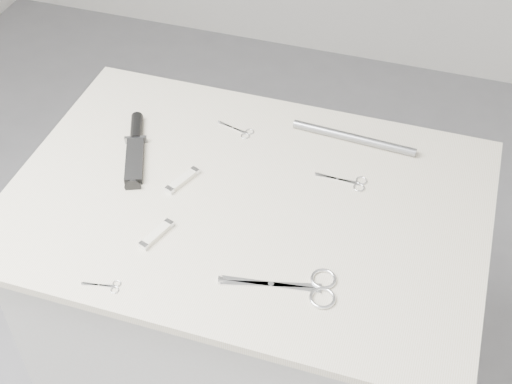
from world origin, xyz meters
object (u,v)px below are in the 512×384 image
(tiny_scissors, at_px, (106,286))
(pocket_knife_a, at_px, (157,234))
(plinth, at_px, (248,329))
(embroidery_scissors_b, at_px, (240,131))
(embroidery_scissors_a, at_px, (350,182))
(sheathed_knife, at_px, (135,145))
(large_shears, at_px, (304,287))
(metal_rail, at_px, (354,138))
(pocket_knife_b, at_px, (182,180))

(tiny_scissors, distance_m, pocket_knife_a, 0.15)
(plinth, relative_size, embroidery_scissors_b, 9.84)
(embroidery_scissors_a, relative_size, sheathed_knife, 0.49)
(large_shears, xyz_separation_m, metal_rail, (-0.00, 0.44, 0.01))
(sheathed_knife, bearing_deg, pocket_knife_b, -139.13)
(embroidery_scissors_a, bearing_deg, pocket_knife_b, -161.28)
(embroidery_scissors_a, bearing_deg, tiny_scissors, -130.65)
(pocket_knife_b, xyz_separation_m, metal_rail, (0.32, 0.25, 0.00))
(large_shears, bearing_deg, tiny_scissors, -174.30)
(embroidery_scissors_b, relative_size, metal_rail, 0.32)
(pocket_knife_a, relative_size, metal_rail, 0.30)
(embroidery_scissors_b, height_order, pocket_knife_a, pocket_knife_a)
(tiny_scissors, xyz_separation_m, sheathed_knife, (-0.11, 0.38, 0.01))
(tiny_scissors, bearing_deg, embroidery_scissors_b, 69.08)
(embroidery_scissors_a, distance_m, embroidery_scissors_b, 0.29)
(sheathed_knife, xyz_separation_m, pocket_knife_b, (0.14, -0.07, -0.00))
(embroidery_scissors_b, xyz_separation_m, sheathed_knife, (-0.21, -0.13, 0.01))
(plinth, bearing_deg, pocket_knife_b, 177.66)
(embroidery_scissors_b, xyz_separation_m, pocket_knife_b, (-0.06, -0.20, 0.00))
(embroidery_scissors_b, xyz_separation_m, metal_rail, (0.26, 0.05, 0.01))
(embroidery_scissors_b, distance_m, tiny_scissors, 0.52)
(tiny_scissors, height_order, pocket_knife_b, pocket_knife_b)
(large_shears, bearing_deg, plinth, 121.18)
(large_shears, relative_size, sheathed_knife, 0.98)
(plinth, relative_size, pocket_knife_a, 10.39)
(embroidery_scissors_b, bearing_deg, embroidery_scissors_a, -3.31)
(plinth, xyz_separation_m, embroidery_scissors_b, (-0.08, 0.21, 0.47))
(pocket_knife_b, bearing_deg, plinth, -70.60)
(large_shears, bearing_deg, embroidery_scissors_b, 111.68)
(plinth, height_order, tiny_scissors, tiny_scissors)
(plinth, xyz_separation_m, metal_rail, (0.17, 0.25, 0.48))
(sheathed_knife, bearing_deg, plinth, -127.50)
(tiny_scissors, bearing_deg, embroidery_scissors_a, 37.49)
(embroidery_scissors_a, bearing_deg, large_shears, -92.48)
(plinth, distance_m, tiny_scissors, 0.59)
(metal_rail, bearing_deg, plinth, -124.69)
(plinth, bearing_deg, large_shears, -47.32)
(embroidery_scissors_a, height_order, sheathed_knife, sheathed_knife)
(pocket_knife_b, bearing_deg, tiny_scissors, -163.60)
(plinth, xyz_separation_m, pocket_knife_b, (-0.15, 0.01, 0.48))
(embroidery_scissors_b, bearing_deg, sheathed_knife, -133.03)
(embroidery_scissors_a, bearing_deg, embroidery_scissors_b, 162.89)
(embroidery_scissors_a, bearing_deg, plinth, -148.60)
(large_shears, distance_m, sheathed_knife, 0.54)
(embroidery_scissors_a, relative_size, pocket_knife_a, 1.28)
(plinth, relative_size, tiny_scissors, 12.25)
(pocket_knife_b, distance_m, metal_rail, 0.40)
(pocket_knife_a, bearing_deg, plinth, -22.39)
(plinth, relative_size, metal_rail, 3.14)
(plinth, distance_m, large_shears, 0.54)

